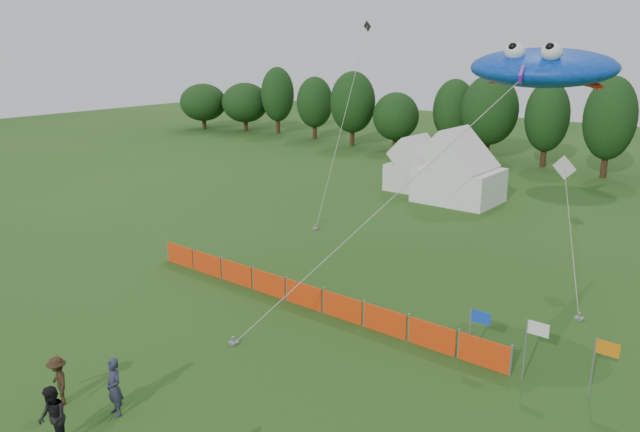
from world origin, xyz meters
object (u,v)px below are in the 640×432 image
Objects in this scene: barrier_fence at (304,295)px; stingray_kite at (547,68)px; tent_right at (459,174)px; spectator_a at (114,387)px; tent_left at (416,168)px; spectator_b at (53,418)px; spectator_c at (58,381)px.

stingray_kite is (5.83, 9.69, 9.07)m from barrier_fence.
spectator_a is at bearing -82.47° from tent_right.
tent_left reaches higher than barrier_fence.
spectator_b is 2.24m from spectator_c.
tent_left is 4.36m from tent_right.
stingray_kite is (13.15, -11.85, 7.95)m from tent_left.
barrier_fence is at bearing -81.07° from tent_right.
tent_right is at bearing 115.05° from spectator_b.
tent_right is at bearing 130.59° from stingray_kite.
tent_left is 32.06m from spectator_a.
spectator_a is 1.95m from spectator_b.
tent_left is 0.68× the size of tent_right.
barrier_fence is 9.52m from spectator_a.
spectator_a is at bearing -104.85° from stingray_kite.
spectator_a is (8.06, -31.03, -0.73)m from tent_left.
barrier_fence is (3.17, -20.20, -1.42)m from tent_right.
tent_right is at bearing 98.93° from barrier_fence.
barrier_fence is at bearing 112.01° from spectator_b.
barrier_fence is 11.47m from spectator_b.
tent_right is 2.97× the size of spectator_b.
tent_left is 32.40m from spectator_c.
spectator_b is at bearing -82.78° from tent_right.
tent_left is 19.40m from stingray_kite.
barrier_fence is 10.29m from spectator_c.
spectator_b is 0.08× the size of stingray_kite.
barrier_fence is 0.82× the size of stingray_kite.
spectator_c reaches higher than barrier_fence.
tent_right is at bearing 110.97° from spectator_c.
spectator_b is at bearing -15.33° from spectator_c.
spectator_c is (-1.81, -0.75, -0.12)m from spectator_a.
tent_left is 2.01× the size of spectator_b.
tent_left is at bearing 112.82° from spectator_a.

